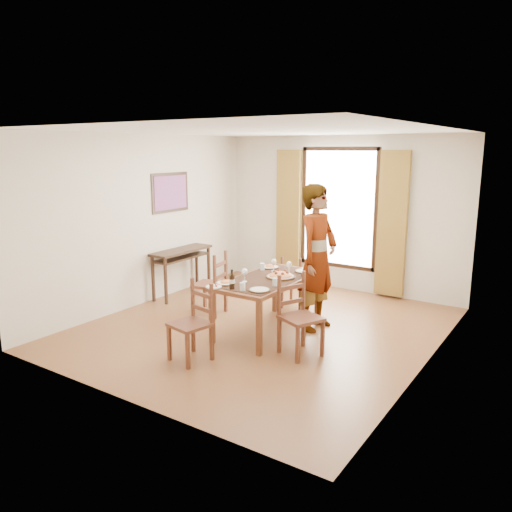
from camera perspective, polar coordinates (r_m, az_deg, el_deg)
The scene contains 22 objects.
ground at distance 7.10m, azimuth 0.75°, elevation -8.19°, with size 5.00×5.00×0.00m, color #542A1A.
room_shell at distance 6.83m, azimuth 1.34°, elevation 4.36°, with size 4.60×5.10×2.74m.
console_table at distance 8.56m, azimuth -8.51°, elevation 0.00°, with size 0.38×1.20×0.80m.
dining_table at distance 6.78m, azimuth 1.39°, elevation -3.11°, with size 0.84×1.67×0.76m.
chair_west at distance 7.56m, azimuth -5.14°, elevation -3.38°, with size 0.50×0.50×0.97m.
chair_north at distance 7.87m, azimuth 4.45°, elevation -3.19°, with size 0.38×0.38×0.84m.
chair_south at distance 5.99m, azimuth -7.29°, elevation -7.77°, with size 0.49×0.49×0.94m.
chair_east at distance 6.12m, azimuth 4.96°, elevation -7.07°, with size 0.57×0.57×0.99m.
man at distance 6.89m, azimuth 7.03°, elevation -0.19°, with size 0.53×0.76×2.01m, color #94959C.
plate_sw at distance 6.47m, azimuth -3.46°, elevation -2.96°, with size 0.27×0.27×0.05m, color silver, non-canonical shape.
plate_se at distance 6.15m, azimuth 0.41°, elevation -3.75°, with size 0.27×0.27×0.05m, color silver, non-canonical shape.
plate_nw at distance 7.33m, azimuth 1.65°, elevation -1.15°, with size 0.27×0.27×0.05m, color silver, non-canonical shape.
plate_ne at distance 7.12m, azimuth 5.54°, elevation -1.59°, with size 0.27×0.27×0.05m, color silver, non-canonical shape.
pasta_platter at distance 6.77m, azimuth 2.84°, elevation -2.08°, with size 0.40×0.40×0.10m, color #B43417, non-canonical shape.
caprese_plate at distance 6.32m, azimuth -4.84°, elevation -3.42°, with size 0.20×0.20×0.04m, color silver, non-canonical shape.
wine_glass_a at distance 6.54m, azimuth -1.31°, elevation -2.19°, with size 0.08×0.08×0.18m, color white, non-canonical shape.
wine_glass_b at distance 6.96m, azimuth 3.78°, elevation -1.33°, with size 0.08×0.08×0.18m, color white, non-canonical shape.
wine_glass_c at distance 7.11m, azimuth 2.03°, elevation -1.03°, with size 0.08×0.08×0.18m, color white, non-canonical shape.
tumbler_a at distance 6.38m, azimuth 2.20°, elevation -2.97°, with size 0.07×0.07×0.10m, color silver.
tumbler_b at distance 7.18m, azimuth 0.72°, elevation -1.23°, with size 0.07×0.07×0.10m, color silver.
tumbler_c at distance 6.16m, azimuth -1.55°, elevation -3.51°, with size 0.07×0.07×0.10m, color silver.
wine_bottle at distance 6.21m, azimuth -2.77°, elevation -2.68°, with size 0.07×0.07×0.25m, color black, non-canonical shape.
Camera 1 is at (3.61, -5.60, 2.47)m, focal length 35.00 mm.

